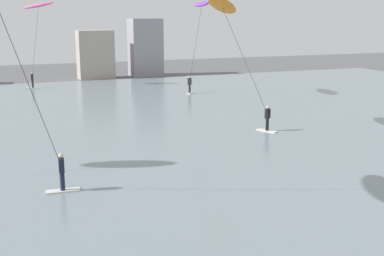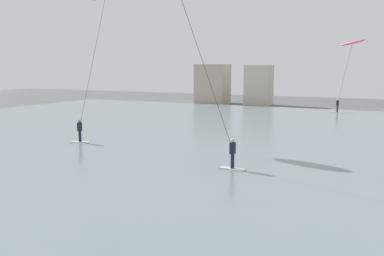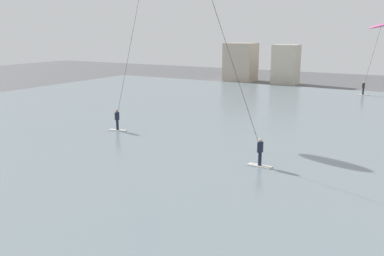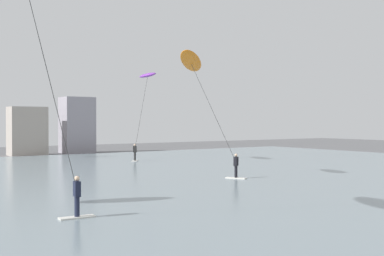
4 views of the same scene
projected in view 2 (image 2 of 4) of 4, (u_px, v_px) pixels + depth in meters
The scene contains 4 objects.
water_bay at pixel (323, 145), 30.35m from camera, with size 84.00×52.00×0.10m, color gray.
far_shore_buildings at pixel (320, 85), 57.86m from camera, with size 37.10×3.96×6.90m.
kitesurfer_blue at pixel (104, 2), 32.05m from camera, with size 4.07×4.79×11.38m.
kitesurfer_pink at pixel (351, 49), 50.09m from camera, with size 3.49×2.47×8.68m.
Camera 2 is at (4.98, 0.41, 5.51)m, focal length 40.32 mm.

